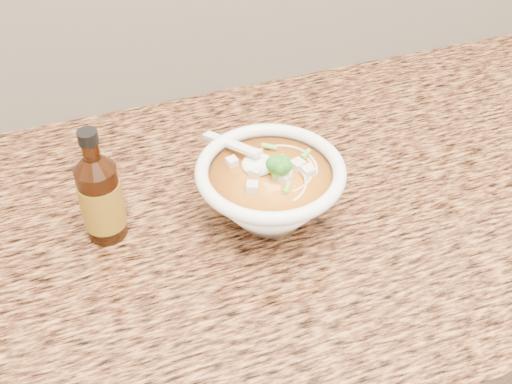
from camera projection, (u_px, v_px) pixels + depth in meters
name	position (u px, v px, depth m)	size (l,w,h in m)	color
cabinet	(301.00, 377.00, 1.23)	(4.00, 0.65, 0.86)	black
counter_slab	(315.00, 204.00, 0.93)	(4.00, 0.68, 0.04)	#A56E3C
soup_bowl	(270.00, 191.00, 0.85)	(0.20, 0.22, 0.11)	white
hot_sauce_bottle	(101.00, 198.00, 0.82)	(0.06, 0.06, 0.17)	#401A08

